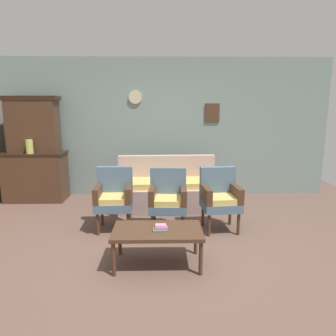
{
  "coord_description": "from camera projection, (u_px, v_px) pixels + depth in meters",
  "views": [
    {
      "loc": [
        -0.09,
        -3.46,
        1.76
      ],
      "look_at": [
        0.0,
        1.08,
        0.85
      ],
      "focal_mm": 32.64,
      "sensor_mm": 36.0,
      "label": 1
    }
  ],
  "objects": [
    {
      "name": "cabinet_upper_hutch",
      "position": [
        33.0,
        124.0,
        5.69
      ],
      "size": [
        0.99,
        0.38,
        1.03
      ],
      "color": "#472D1E",
      "rests_on": "side_cabinet"
    },
    {
      "name": "armchair_by_doorway",
      "position": [
        220.0,
        196.0,
        4.4
      ],
      "size": [
        0.56,
        0.53,
        0.9
      ],
      "color": "slate",
      "rests_on": "ground"
    },
    {
      "name": "side_cabinet",
      "position": [
        36.0,
        176.0,
        5.81
      ],
      "size": [
        1.16,
        0.55,
        0.93
      ],
      "color": "#472D1E",
      "rests_on": "ground"
    },
    {
      "name": "armchair_near_couch_end",
      "position": [
        114.0,
        196.0,
        4.42
      ],
      "size": [
        0.54,
        0.51,
        0.9
      ],
      "color": "slate",
      "rests_on": "ground"
    },
    {
      "name": "wall_back_with_decor",
      "position": [
        166.0,
        128.0,
        6.06
      ],
      "size": [
        6.4,
        0.09,
        2.7
      ],
      "color": "gray",
      "rests_on": "ground"
    },
    {
      "name": "book_stack_on_table",
      "position": [
        161.0,
        228.0,
        3.36
      ],
      "size": [
        0.16,
        0.11,
        0.06
      ],
      "color": "#5C7B5A",
      "rests_on": "coffee_table"
    },
    {
      "name": "coffee_table",
      "position": [
        157.0,
        233.0,
        3.41
      ],
      "size": [
        1.0,
        0.56,
        0.42
      ],
      "color": "#472D1E",
      "rests_on": "ground"
    },
    {
      "name": "armchair_near_cabinet",
      "position": [
        168.0,
        197.0,
        4.34
      ],
      "size": [
        0.54,
        0.52,
        0.9
      ],
      "color": "slate",
      "rests_on": "ground"
    },
    {
      "name": "vase_on_cabinet",
      "position": [
        29.0,
        147.0,
        5.52
      ],
      "size": [
        0.13,
        0.13,
        0.26
      ],
      "primitive_type": "cylinder",
      "color": "#B9C45B",
      "rests_on": "side_cabinet"
    },
    {
      "name": "floral_couch",
      "position": [
        167.0,
        190.0,
        5.38
      ],
      "size": [
        1.77,
        0.85,
        0.9
      ],
      "color": "tan",
      "rests_on": "ground"
    },
    {
      "name": "ground_plane",
      "position": [
        170.0,
        253.0,
        3.74
      ],
      "size": [
        7.68,
        7.68,
        0.0
      ],
      "primitive_type": "plane",
      "color": "brown"
    }
  ]
}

